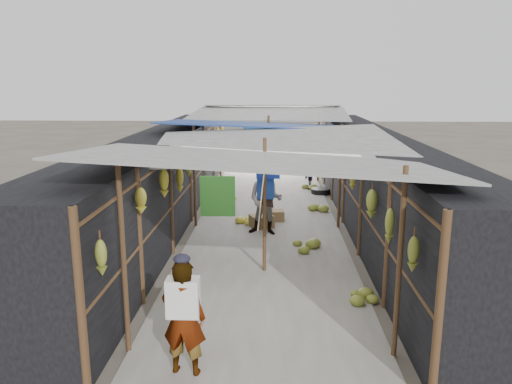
# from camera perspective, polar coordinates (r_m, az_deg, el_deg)

# --- Properties ---
(ground) EXTENTS (80.00, 80.00, 0.00)m
(ground) POSITION_cam_1_polar(r_m,az_deg,el_deg) (7.12, 0.46, -17.96)
(ground) COLOR #6B6356
(ground) RESTS_ON ground
(aisle_slab) EXTENTS (3.60, 16.00, 0.02)m
(aisle_slab) POSITION_cam_1_polar(r_m,az_deg,el_deg) (13.14, 1.26, -3.36)
(aisle_slab) COLOR #9E998E
(aisle_slab) RESTS_ON ground
(stall_left) EXTENTS (1.40, 15.00, 2.30)m
(stall_left) POSITION_cam_1_polar(r_m,az_deg,el_deg) (13.19, -10.54, 1.58)
(stall_left) COLOR black
(stall_left) RESTS_ON ground
(stall_right) EXTENTS (1.40, 15.00, 2.30)m
(stall_right) POSITION_cam_1_polar(r_m,az_deg,el_deg) (13.12, 13.16, 1.40)
(stall_right) COLOR black
(stall_right) RESTS_ON ground
(crate_near) EXTENTS (0.67, 0.61, 0.33)m
(crate_near) POSITION_cam_1_polar(r_m,az_deg,el_deg) (12.56, 0.65, -3.38)
(crate_near) COLOR #96744C
(crate_near) RESTS_ON ground
(crate_mid) EXTENTS (0.51, 0.42, 0.29)m
(crate_mid) POSITION_cam_1_polar(r_m,az_deg,el_deg) (13.16, 2.16, -2.73)
(crate_mid) COLOR #96744C
(crate_mid) RESTS_ON ground
(crate_back) EXTENTS (0.53, 0.47, 0.29)m
(crate_back) POSITION_cam_1_polar(r_m,az_deg,el_deg) (14.63, -3.55, -1.17)
(crate_back) COLOR #96744C
(crate_back) RESTS_ON ground
(black_basin) EXTENTS (0.60, 0.60, 0.18)m
(black_basin) POSITION_cam_1_polar(r_m,az_deg,el_deg) (16.44, 7.36, 0.08)
(black_basin) COLOR black
(black_basin) RESTS_ON ground
(vendor_elderly) EXTENTS (0.60, 0.44, 1.52)m
(vendor_elderly) POSITION_cam_1_polar(r_m,az_deg,el_deg) (6.41, -8.25, -14.05)
(vendor_elderly) COLOR white
(vendor_elderly) RESTS_ON ground
(shopper_blue) EXTENTS (0.95, 0.81, 1.71)m
(shopper_blue) POSITION_cam_1_polar(r_m,az_deg,el_deg) (11.86, 1.09, -0.89)
(shopper_blue) COLOR #1E4D97
(shopper_blue) RESTS_ON ground
(vendor_seated) EXTENTS (0.49, 0.69, 0.96)m
(vendor_seated) POSITION_cam_1_polar(r_m,az_deg,el_deg) (16.96, 6.07, 1.85)
(vendor_seated) COLOR #433F3A
(vendor_seated) RESTS_ON ground
(market_canopy) EXTENTS (5.62, 15.20, 2.77)m
(market_canopy) POSITION_cam_1_polar(r_m,az_deg,el_deg) (13.02, 1.44, 7.23)
(market_canopy) COLOR brown
(market_canopy) RESTS_ON ground
(hanging_bananas) EXTENTS (3.96, 14.32, 0.82)m
(hanging_bananas) POSITION_cam_1_polar(r_m,az_deg,el_deg) (12.70, 1.20, 3.70)
(hanging_bananas) COLOR olive
(hanging_bananas) RESTS_ON ground
(floor_bananas) EXTENTS (3.80, 9.91, 0.35)m
(floor_bananas) POSITION_cam_1_polar(r_m,az_deg,el_deg) (13.77, 2.20, -2.00)
(floor_bananas) COLOR gold
(floor_bananas) RESTS_ON ground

